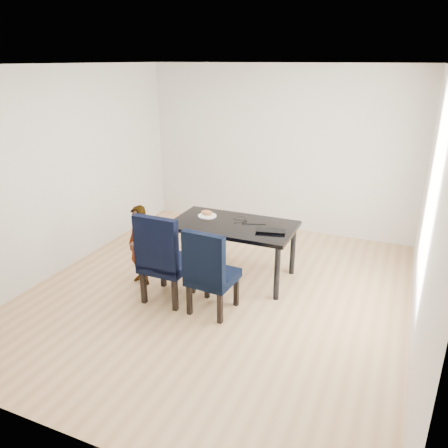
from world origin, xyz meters
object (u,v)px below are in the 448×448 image
at_px(chair_right, 213,270).
at_px(laptop, 271,230).
at_px(dining_table, 233,250).
at_px(child, 140,246).
at_px(plate, 207,216).
at_px(chair_left, 167,256).

bearing_deg(chair_right, laptop, 67.88).
height_order(dining_table, child, child).
distance_m(plate, laptop, 0.97).
relative_size(dining_table, plate, 6.34).
height_order(chair_right, laptop, chair_right).
distance_m(chair_right, laptop, 0.97).
bearing_deg(chair_left, plate, 86.30).
bearing_deg(plate, dining_table, -16.35).
relative_size(chair_right, plate, 4.11).
bearing_deg(child, laptop, 42.58).
xyz_separation_m(dining_table, chair_right, (0.11, -0.89, 0.14)).
distance_m(chair_right, plate, 1.18).
bearing_deg(dining_table, chair_left, -120.46).
bearing_deg(child, dining_table, 53.83).
height_order(dining_table, plate, plate).
bearing_deg(chair_right, child, 172.13).
xyz_separation_m(chair_left, chair_right, (0.61, -0.04, -0.04)).
xyz_separation_m(child, plate, (0.59, 0.78, 0.23)).
xyz_separation_m(dining_table, plate, (-0.43, 0.13, 0.38)).
bearing_deg(dining_table, child, -147.47).
distance_m(chair_left, plate, 1.00).
height_order(dining_table, laptop, laptop).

